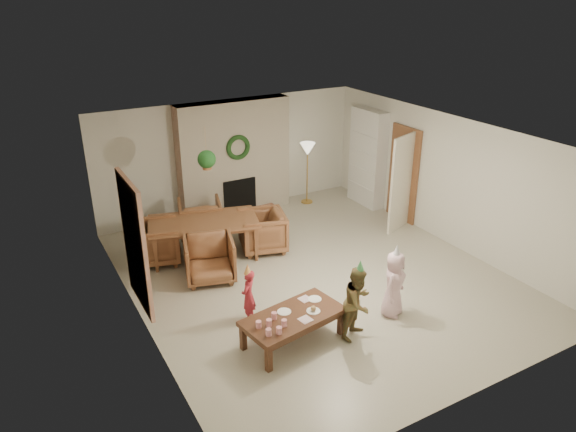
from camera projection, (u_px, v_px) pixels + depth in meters
floor at (314, 275)px, 9.37m from camera, size 7.00×7.00×0.00m
ceiling at (317, 137)px, 8.38m from camera, size 7.00×7.00×0.00m
wall_back at (231, 156)px, 11.67m from camera, size 7.00×0.00×7.00m
wall_front at (478, 313)px, 6.08m from camera, size 7.00×0.00×7.00m
wall_left at (136, 250)px, 7.52m from camera, size 0.00×7.00×7.00m
wall_right at (448, 180)px, 10.22m from camera, size 0.00×7.00×7.00m
fireplace_mass at (234, 158)px, 11.51m from camera, size 2.50×0.40×2.50m
fireplace_hearth at (243, 214)px, 11.71m from camera, size 1.60×0.30×0.12m
fireplace_firebox at (239, 195)px, 11.69m from camera, size 0.75×0.12×0.75m
fireplace_wreath at (238, 147)px, 11.21m from camera, size 0.54×0.10×0.54m
floor_lamp_base at (307, 202)px, 12.52m from camera, size 0.27×0.27×0.03m
floor_lamp_post at (307, 175)px, 12.25m from camera, size 0.03×0.03×1.29m
floor_lamp_shade at (308, 149)px, 12.01m from camera, size 0.34×0.34×0.29m
bookshelf_carcass at (367, 158)px, 12.05m from camera, size 0.30×1.00×2.20m
bookshelf_shelf_a at (365, 185)px, 12.30m from camera, size 0.30×0.92×0.03m
bookshelf_shelf_b at (366, 168)px, 12.14m from camera, size 0.30×0.92×0.03m
bookshelf_shelf_c at (367, 151)px, 11.98m from camera, size 0.30×0.92×0.03m
bookshelf_shelf_d at (368, 134)px, 11.82m from camera, size 0.30×0.92×0.03m
books_row_lower at (369, 181)px, 12.12m from camera, size 0.20×0.40×0.24m
books_row_mid at (364, 162)px, 12.12m from camera, size 0.20×0.44×0.24m
books_row_upper at (370, 147)px, 11.84m from camera, size 0.20×0.36×0.22m
door_frame at (404, 174)px, 11.26m from camera, size 0.05×0.86×2.04m
door_leaf at (401, 183)px, 10.79m from camera, size 0.77×0.32×2.00m
curtain_panel at (135, 244)px, 7.70m from camera, size 0.06×1.20×2.00m
dining_table at (205, 239)px, 9.91m from camera, size 2.22×1.61×0.70m
dining_chair_near at (209, 259)px, 9.11m from camera, size 1.03×1.04×0.77m
dining_chair_far at (200, 219)px, 10.67m from camera, size 1.03×1.04×0.77m
dining_chair_left at (156, 242)px, 9.70m from camera, size 1.04×1.03×0.77m
dining_chair_right at (262, 231)px, 10.13m from camera, size 1.04×1.03×0.77m
hanging_plant_cord at (206, 146)px, 9.13m from camera, size 0.01×0.01×0.70m
hanging_plant_pot at (207, 166)px, 9.27m from camera, size 0.16×0.16×0.12m
hanging_plant_foliage at (207, 159)px, 9.22m from camera, size 0.32×0.32×0.32m
coffee_table_top at (293, 317)px, 7.48m from camera, size 1.55×0.95×0.07m
coffee_table_apron at (293, 321)px, 7.51m from camera, size 1.42×0.82×0.09m
coffee_leg_fl at (269, 359)px, 6.98m from camera, size 0.09×0.09×0.38m
coffee_leg_fr at (341, 322)px, 7.74m from camera, size 0.09×0.09×0.38m
coffee_leg_bl at (243, 338)px, 7.40m from camera, size 0.09×0.09×0.38m
coffee_leg_br at (314, 305)px, 8.16m from camera, size 0.09×0.09×0.38m
cup_a at (269, 332)px, 7.01m from camera, size 0.09×0.09×0.10m
cup_b at (259, 324)px, 7.17m from camera, size 0.09×0.09×0.10m
cup_c at (279, 330)px, 7.04m from camera, size 0.09×0.09×0.10m
cup_d at (269, 323)px, 7.20m from camera, size 0.09×0.09×0.10m
cup_e at (284, 323)px, 7.20m from camera, size 0.09×0.09×0.10m
cup_f at (274, 316)px, 7.36m from camera, size 0.09×0.09×0.10m
plate_a at (284, 312)px, 7.53m from camera, size 0.23×0.23×0.01m
plate_b at (313, 311)px, 7.55m from camera, size 0.23×0.23×0.01m
plate_c at (315, 299)px, 7.83m from camera, size 0.23×0.23×0.01m
food_scoop at (313, 308)px, 7.53m from camera, size 0.09×0.09×0.08m
napkin_left at (305, 319)px, 7.35m from camera, size 0.19×0.19×0.01m
napkin_right at (305, 299)px, 7.83m from camera, size 0.19×0.19×0.01m
child_red at (248, 296)px, 7.96m from camera, size 0.36×0.36×0.85m
party_hat_red at (248, 269)px, 7.77m from camera, size 0.15×0.15×0.16m
child_plaid at (358, 302)px, 7.56m from camera, size 0.66×0.61×1.10m
party_hat_plaid at (360, 266)px, 7.33m from camera, size 0.14×0.14×0.18m
child_pink at (394, 284)px, 8.07m from camera, size 0.62×0.56×1.06m
party_hat_pink at (397, 251)px, 7.84m from camera, size 0.18×0.18×0.19m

